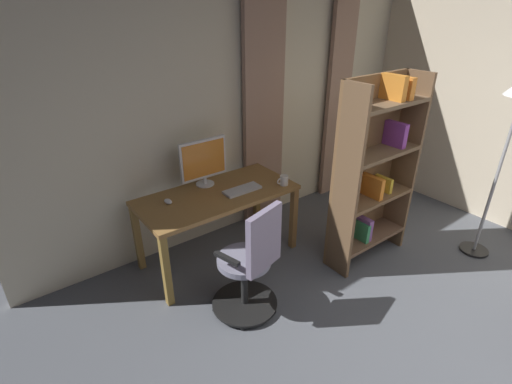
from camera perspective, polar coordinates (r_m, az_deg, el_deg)
back_room_partition at (r=4.08m, az=-3.03°, el=13.22°), size 4.83×0.10×2.82m
curtain_left_panel at (r=4.98m, az=12.07°, el=12.96°), size 0.37×0.06×2.43m
curtain_right_panel at (r=4.20m, az=1.13°, el=10.96°), size 0.51×0.06×2.43m
desk at (r=3.66m, az=-5.78°, el=-1.41°), size 1.50×0.71×0.73m
office_chair at (r=3.11m, az=-0.82°, el=-11.01°), size 0.56×0.56×1.02m
computer_monitor at (r=3.71m, az=-7.84°, el=4.66°), size 0.49×0.18×0.46m
computer_keyboard at (r=3.64m, az=-2.08°, el=0.34°), size 0.37×0.14×0.02m
computer_mouse at (r=3.51m, az=-13.00°, el=-1.38°), size 0.06×0.10×0.04m
mug_tea at (r=3.75m, az=4.15°, el=1.75°), size 0.13×0.08×0.10m
bookshelf at (r=3.76m, az=16.96°, el=3.05°), size 0.90×0.30×1.81m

